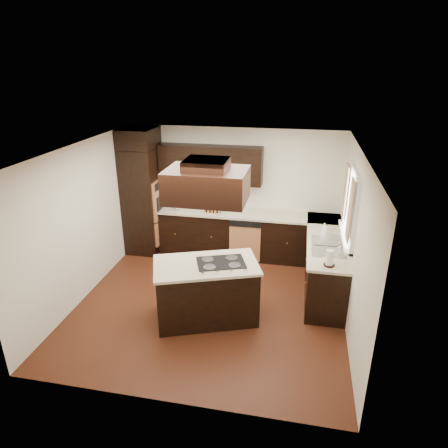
{
  "coord_description": "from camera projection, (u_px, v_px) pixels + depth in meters",
  "views": [
    {
      "loc": [
        1.3,
        -5.39,
        3.66
      ],
      "look_at": [
        0.1,
        0.6,
        1.15
      ],
      "focal_mm": 32.0,
      "sensor_mm": 36.0,
      "label": 1
    }
  ],
  "objects": [
    {
      "name": "floor",
      "position": [
        211.0,
        303.0,
        6.52
      ],
      "size": [
        4.2,
        4.2,
        0.02
      ],
      "primitive_type": "cube",
      "color": "#5E2B16",
      "rests_on": "ground"
    },
    {
      "name": "ceiling",
      "position": [
        209.0,
        149.0,
        5.57
      ],
      "size": [
        4.2,
        4.2,
        0.02
      ],
      "primitive_type": "cube",
      "color": "silver",
      "rests_on": "ground"
    },
    {
      "name": "wall_back",
      "position": [
        234.0,
        191.0,
        7.96
      ],
      "size": [
        4.2,
        0.02,
        2.5
      ],
      "primitive_type": "cube",
      "color": "silver",
      "rests_on": "ground"
    },
    {
      "name": "wall_front",
      "position": [
        163.0,
        312.0,
        4.13
      ],
      "size": [
        4.2,
        0.02,
        2.5
      ],
      "primitive_type": "cube",
      "color": "silver",
      "rests_on": "ground"
    },
    {
      "name": "wall_left",
      "position": [
        82.0,
        222.0,
        6.43
      ],
      "size": [
        0.02,
        4.2,
        2.5
      ],
      "primitive_type": "cube",
      "color": "silver",
      "rests_on": "ground"
    },
    {
      "name": "wall_right",
      "position": [
        354.0,
        244.0,
        5.66
      ],
      "size": [
        0.02,
        4.2,
        2.5
      ],
      "primitive_type": "cube",
      "color": "silver",
      "rests_on": "ground"
    },
    {
      "name": "oven_column",
      "position": [
        143.0,
        201.0,
        7.98
      ],
      "size": [
        0.65,
        0.75,
        2.12
      ],
      "primitive_type": "cube",
      "color": "black",
      "rests_on": "floor"
    },
    {
      "name": "wall_oven_face",
      "position": [
        160.0,
        199.0,
        7.9
      ],
      "size": [
        0.05,
        0.62,
        0.78
      ],
      "primitive_type": "cube",
      "color": "#D18451",
      "rests_on": "oven_column"
    },
    {
      "name": "base_cabinets_back",
      "position": [
        233.0,
        234.0,
        7.98
      ],
      "size": [
        2.93,
        0.6,
        0.88
      ],
      "primitive_type": "cube",
      "color": "black",
      "rests_on": "floor"
    },
    {
      "name": "base_cabinets_right",
      "position": [
        324.0,
        263.0,
        6.84
      ],
      "size": [
        0.6,
        2.4,
        0.88
      ],
      "primitive_type": "cube",
      "color": "black",
      "rests_on": "floor"
    },
    {
      "name": "countertop_back",
      "position": [
        233.0,
        213.0,
        7.79
      ],
      "size": [
        2.93,
        0.63,
        0.04
      ],
      "primitive_type": "cube",
      "color": "beige",
      "rests_on": "base_cabinets_back"
    },
    {
      "name": "countertop_right",
      "position": [
        326.0,
        239.0,
        6.67
      ],
      "size": [
        0.63,
        2.4,
        0.04
      ],
      "primitive_type": "cube",
      "color": "beige",
      "rests_on": "base_cabinets_right"
    },
    {
      "name": "upper_cabinets",
      "position": [
        211.0,
        164.0,
        7.66
      ],
      "size": [
        2.0,
        0.34,
        0.72
      ],
      "primitive_type": "cube",
      "color": "black",
      "rests_on": "wall_back"
    },
    {
      "name": "dishwasher_front",
      "position": [
        245.0,
        244.0,
        7.67
      ],
      "size": [
        0.6,
        0.05,
        0.72
      ],
      "primitive_type": "cube",
      "color": "#D18451",
      "rests_on": "floor"
    },
    {
      "name": "window_frame",
      "position": [
        351.0,
        204.0,
        6.02
      ],
      "size": [
        0.06,
        1.32,
        1.12
      ],
      "primitive_type": "cube",
      "color": "white",
      "rests_on": "wall_right"
    },
    {
      "name": "window_pane",
      "position": [
        353.0,
        204.0,
        6.01
      ],
      "size": [
        0.0,
        1.2,
        1.0
      ],
      "primitive_type": "cube",
      "color": "white",
      "rests_on": "wall_right"
    },
    {
      "name": "curtain_left",
      "position": [
        350.0,
        210.0,
        5.63
      ],
      "size": [
        0.02,
        0.34,
        0.9
      ],
      "primitive_type": "cube",
      "color": "beige",
      "rests_on": "wall_right"
    },
    {
      "name": "curtain_right",
      "position": [
        345.0,
        193.0,
        6.39
      ],
      "size": [
        0.02,
        0.34,
        0.9
      ],
      "primitive_type": "cube",
      "color": "beige",
      "rests_on": "wall_right"
    },
    {
      "name": "sink_rim",
      "position": [
        328.0,
        246.0,
        6.34
      ],
      "size": [
        0.52,
        0.84,
        0.01
      ],
      "primitive_type": "cube",
      "color": "silver",
      "rests_on": "countertop_right"
    },
    {
      "name": "island",
      "position": [
        206.0,
        292.0,
        5.98
      ],
      "size": [
        1.64,
        1.25,
        0.88
      ],
      "primitive_type": "cube",
      "rotation": [
        0.0,
        0.0,
        0.35
      ],
      "color": "black",
      "rests_on": "floor"
    },
    {
      "name": "island_top",
      "position": [
        206.0,
        265.0,
        5.81
      ],
      "size": [
        1.71,
        1.32,
        0.04
      ],
      "primitive_type": "cube",
      "rotation": [
        0.0,
        0.0,
        0.35
      ],
      "color": "beige",
      "rests_on": "island"
    },
    {
      "name": "cooktop",
      "position": [
        221.0,
        262.0,
        5.83
      ],
      "size": [
        0.81,
        0.67,
        0.01
      ],
      "primitive_type": "cube",
      "rotation": [
        0.0,
        0.0,
        0.35
      ],
      "color": "black",
      "rests_on": "island_top"
    },
    {
      "name": "range_hood",
      "position": [
        207.0,
        185.0,
        5.18
      ],
      "size": [
        1.05,
        0.72,
        0.42
      ],
      "primitive_type": "cube",
      "color": "black",
      "rests_on": "ceiling"
    },
    {
      "name": "hood_duct",
      "position": [
        206.0,
        164.0,
        5.08
      ],
      "size": [
        0.55,
        0.5,
        0.13
      ],
      "primitive_type": "cube",
      "color": "black",
      "rests_on": "ceiling"
    },
    {
      "name": "blender_base",
      "position": [
        182.0,
        208.0,
        7.87
      ],
      "size": [
        0.15,
        0.15,
        0.1
      ],
      "primitive_type": "cylinder",
      "color": "silver",
      "rests_on": "countertop_back"
    },
    {
      "name": "blender_pitcher",
      "position": [
        182.0,
        199.0,
        7.8
      ],
      "size": [
        0.13,
        0.13,
        0.26
      ],
      "primitive_type": "cone",
      "color": "silver",
      "rests_on": "blender_base"
    },
    {
      "name": "spice_rack",
      "position": [
        212.0,
        206.0,
        7.72
      ],
      "size": [
        0.31,
        0.09,
        0.26
      ],
      "primitive_type": "cube",
      "rotation": [
        0.0,
        0.0,
        -0.04
      ],
      "color": "black",
      "rests_on": "countertop_back"
    },
    {
      "name": "mixing_bowl",
      "position": [
        179.0,
        207.0,
        7.93
      ],
      "size": [
        0.34,
        0.34,
        0.06
      ],
      "primitive_type": "imported",
      "rotation": [
        0.0,
        0.0,
        0.39
      ],
      "color": "white",
      "rests_on": "countertop_back"
    },
    {
      "name": "soap_bottle",
      "position": [
        324.0,
        228.0,
        6.77
      ],
      "size": [
        0.1,
        0.1,
        0.19
      ],
      "primitive_type": "imported",
      "rotation": [
        0.0,
        0.0,
        -0.17
      ],
      "color": "white",
      "rests_on": "countertop_right"
    },
    {
      "name": "paper_towel",
      "position": [
        330.0,
        258.0,
        5.7
      ],
      "size": [
        0.13,
        0.13,
        0.25
      ],
      "primitive_type": "cylinder",
      "rotation": [
        0.0,
        0.0,
        0.2
      ],
      "color": "white",
      "rests_on": "countertop_right"
    }
  ]
}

